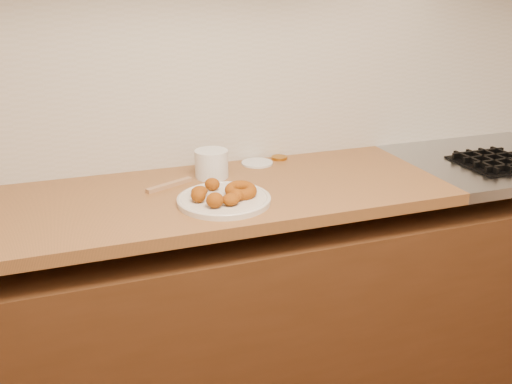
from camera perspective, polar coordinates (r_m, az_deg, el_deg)
wall_back at (r=2.09m, az=0.87°, el=15.67°), size 4.00×0.02×2.70m
base_cabinet at (r=2.14m, az=3.63°, el=-11.84°), size 3.60×0.60×0.77m
butcher_block at (r=1.78m, az=-15.71°, el=-1.77°), size 2.30×0.62×0.04m
backsplash at (r=2.10m, az=0.96°, el=11.56°), size 3.60×0.02×0.60m
donut_plate at (r=1.71m, az=-3.38°, el=-0.84°), size 0.30×0.30×0.02m
ring_donut at (r=1.72m, az=-1.63°, el=0.18°), size 0.13×0.13×0.05m
fried_dough_chunks at (r=1.68m, az=-4.28°, el=-0.29°), size 0.18×0.20×0.05m
plastic_tub at (r=1.93m, az=-4.70°, el=2.98°), size 0.14×0.14×0.10m
tub_lid at (r=2.08m, az=0.12°, el=3.07°), size 0.14×0.14×0.01m
brass_jar_lid at (r=2.14m, az=2.47°, el=3.62°), size 0.08×0.08×0.01m
wooden_utensil at (r=1.86m, az=-9.11°, el=0.73°), size 0.17×0.10×0.01m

